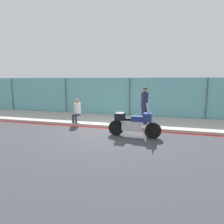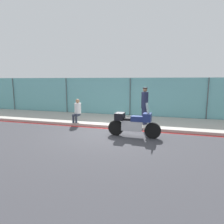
% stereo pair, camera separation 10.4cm
% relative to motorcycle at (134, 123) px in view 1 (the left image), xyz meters
% --- Properties ---
extents(ground_plane, '(120.00, 120.00, 0.00)m').
position_rel_motorcycle_xyz_m(ground_plane, '(-1.03, 0.32, -0.59)').
color(ground_plane, '#38383D').
extents(sidewalk, '(33.48, 3.24, 0.14)m').
position_rel_motorcycle_xyz_m(sidewalk, '(-1.03, 2.75, -0.52)').
color(sidewalk, '#ADA89E').
rests_on(sidewalk, ground_plane).
extents(curb_paint_stripe, '(33.48, 0.18, 0.01)m').
position_rel_motorcycle_xyz_m(curb_paint_stripe, '(-1.03, 1.04, -0.58)').
color(curb_paint_stripe, red).
rests_on(curb_paint_stripe, ground_plane).
extents(storefront_fence, '(31.81, 0.17, 2.51)m').
position_rel_motorcycle_xyz_m(storefront_fence, '(-1.03, 4.46, 0.67)').
color(storefront_fence, '#6BB2B7').
rests_on(storefront_fence, ground_plane).
extents(motorcycle, '(2.24, 0.53, 1.46)m').
position_rel_motorcycle_xyz_m(motorcycle, '(0.00, 0.00, 0.00)').
color(motorcycle, black).
rests_on(motorcycle, ground_plane).
extents(officer_standing, '(0.35, 0.35, 1.87)m').
position_rel_motorcycle_xyz_m(officer_standing, '(0.21, 1.96, 0.52)').
color(officer_standing, '#191E38').
rests_on(officer_standing, sidewalk).
extents(person_seated_on_curb, '(0.36, 0.63, 1.23)m').
position_rel_motorcycle_xyz_m(person_seated_on_curb, '(-3.35, 1.57, 0.23)').
color(person_seated_on_curb, '#2D3342').
rests_on(person_seated_on_curb, sidewalk).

